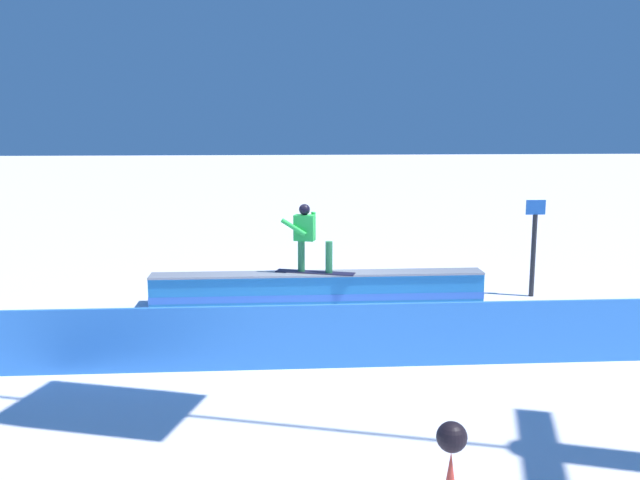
{
  "coord_description": "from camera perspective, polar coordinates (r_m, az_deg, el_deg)",
  "views": [
    {
      "loc": [
        0.89,
        13.46,
        3.62
      ],
      "look_at": [
        0.03,
        1.0,
        1.45
      ],
      "focal_mm": 38.72,
      "sensor_mm": 36.0,
      "label": 1
    }
  ],
  "objects": [
    {
      "name": "safety_fence",
      "position": [
        10.26,
        1.23,
        -7.96
      ],
      "size": [
        11.21,
        0.06,
        0.97
      ],
      "primitive_type": "cube",
      "rotation": [
        0.0,
        0.0,
        -0.0
      ],
      "color": "#357FE1",
      "rests_on": "ground_plane"
    },
    {
      "name": "ground_plane",
      "position": [
        13.97,
        -0.16,
        -5.16
      ],
      "size": [
        120.0,
        120.0,
        0.0
      ],
      "primitive_type": "plane",
      "color": "white"
    },
    {
      "name": "trail_marker",
      "position": [
        14.89,
        17.25,
        -0.42
      ],
      "size": [
        0.4,
        0.1,
        2.02
      ],
      "color": "#262628",
      "rests_on": "ground_plane"
    },
    {
      "name": "snowboarder",
      "position": [
        13.72,
        -1.03,
        0.35
      ],
      "size": [
        1.61,
        0.75,
        1.38
      ],
      "color": "black",
      "rests_on": "grind_box"
    },
    {
      "name": "grind_box",
      "position": [
        13.9,
        -0.16,
        -4.06
      ],
      "size": [
        6.68,
        0.53,
        0.61
      ],
      "color": "#1F6DB7",
      "rests_on": "ground_plane"
    }
  ]
}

